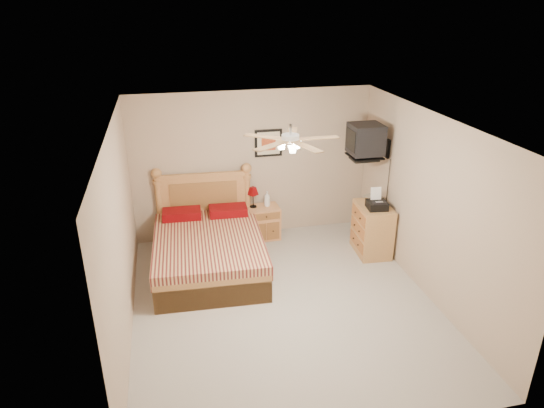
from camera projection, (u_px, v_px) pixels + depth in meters
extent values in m
plane|color=#A49D94|center=(284.00, 304.00, 6.60)|extent=(4.50, 4.50, 0.00)
cube|color=white|center=(286.00, 123.00, 5.61)|extent=(4.00, 4.50, 0.04)
cube|color=tan|center=(252.00, 165.00, 8.12)|extent=(4.00, 0.04, 2.50)
cube|color=tan|center=(350.00, 332.00, 4.09)|extent=(4.00, 0.04, 2.50)
cube|color=tan|center=(120.00, 237.00, 5.70)|extent=(0.04, 4.50, 2.50)
cube|color=tan|center=(429.00, 207.00, 6.51)|extent=(0.04, 4.50, 2.50)
cube|color=tan|center=(263.00, 222.00, 8.31)|extent=(0.54, 0.42, 0.57)
imported|color=white|center=(267.00, 199.00, 8.19)|extent=(0.12, 0.12, 0.27)
cube|color=black|center=(268.00, 143.00, 8.01)|extent=(0.46, 0.04, 0.46)
cube|color=#9F7747|center=(372.00, 229.00, 7.77)|extent=(0.53, 0.73, 0.82)
imported|color=#B3AA8C|center=(370.00, 200.00, 7.80)|extent=(0.29, 0.33, 0.03)
imported|color=gray|center=(370.00, 199.00, 7.78)|extent=(0.32, 0.36, 0.02)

